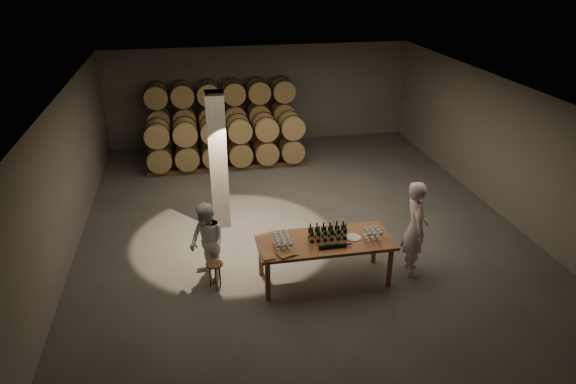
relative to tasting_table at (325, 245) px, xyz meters
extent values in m
plane|color=#524F4D|center=(0.00, 2.50, -0.80)|extent=(12.00, 12.00, 0.00)
plane|color=#605E59|center=(0.00, 2.50, 2.40)|extent=(12.00, 12.00, 0.00)
plane|color=slate|center=(0.00, 8.50, 0.80)|extent=(10.00, 0.00, 10.00)
plane|color=slate|center=(0.00, -3.50, 0.80)|extent=(10.00, 0.00, 10.00)
plane|color=slate|center=(-5.00, 2.50, 0.80)|extent=(0.00, 12.00, 12.00)
plane|color=slate|center=(5.00, 2.50, 0.80)|extent=(0.00, 12.00, 12.00)
cube|color=slate|center=(-1.80, 2.70, 0.80)|extent=(0.40, 0.40, 3.20)
cylinder|color=brown|center=(-1.18, -0.43, -0.38)|extent=(0.10, 0.10, 0.84)
cylinder|color=brown|center=(1.18, -0.43, -0.38)|extent=(0.10, 0.10, 0.84)
cylinder|color=brown|center=(-1.18, 0.43, -0.38)|extent=(0.10, 0.10, 0.84)
cylinder|color=brown|center=(1.18, 0.43, -0.38)|extent=(0.10, 0.10, 0.84)
cube|color=brown|center=(0.00, 0.00, 0.07)|extent=(2.60, 1.10, 0.06)
cube|color=brown|center=(-1.35, 7.40, -0.74)|extent=(4.70, 0.10, 0.12)
cube|color=brown|center=(-1.35, 8.00, -0.74)|extent=(4.70, 0.10, 0.12)
cylinder|color=olive|center=(-3.30, 7.70, -0.33)|extent=(0.70, 0.95, 0.70)
cylinder|color=black|center=(-3.30, 7.44, -0.33)|extent=(0.73, 0.04, 0.73)
cylinder|color=black|center=(-3.30, 7.96, -0.33)|extent=(0.73, 0.04, 0.73)
cylinder|color=olive|center=(-2.52, 7.70, -0.33)|extent=(0.70, 0.95, 0.70)
cylinder|color=black|center=(-2.52, 7.44, -0.33)|extent=(0.73, 0.04, 0.73)
cylinder|color=black|center=(-2.52, 7.96, -0.33)|extent=(0.73, 0.04, 0.73)
cylinder|color=olive|center=(-1.74, 7.70, -0.33)|extent=(0.70, 0.95, 0.70)
cylinder|color=black|center=(-1.74, 7.44, -0.33)|extent=(0.73, 0.04, 0.73)
cylinder|color=black|center=(-1.74, 7.96, -0.33)|extent=(0.73, 0.04, 0.73)
cylinder|color=olive|center=(-0.96, 7.70, -0.33)|extent=(0.70, 0.95, 0.70)
cylinder|color=black|center=(-0.96, 7.44, -0.33)|extent=(0.73, 0.04, 0.73)
cylinder|color=black|center=(-0.96, 7.96, -0.33)|extent=(0.73, 0.04, 0.73)
cylinder|color=olive|center=(-0.18, 7.70, -0.33)|extent=(0.70, 0.95, 0.70)
cylinder|color=black|center=(-0.18, 7.44, -0.33)|extent=(0.73, 0.04, 0.73)
cylinder|color=black|center=(-0.18, 7.96, -0.33)|extent=(0.73, 0.04, 0.73)
cylinder|color=olive|center=(0.60, 7.70, -0.33)|extent=(0.70, 0.95, 0.70)
cylinder|color=black|center=(0.60, 7.44, -0.33)|extent=(0.73, 0.04, 0.73)
cylinder|color=black|center=(0.60, 7.96, -0.33)|extent=(0.73, 0.04, 0.73)
cylinder|color=olive|center=(-3.30, 7.70, 0.41)|extent=(0.70, 0.95, 0.70)
cylinder|color=black|center=(-3.30, 7.44, 0.41)|extent=(0.73, 0.04, 0.73)
cylinder|color=black|center=(-3.30, 7.96, 0.41)|extent=(0.73, 0.04, 0.73)
cylinder|color=olive|center=(-2.52, 7.70, 0.41)|extent=(0.70, 0.95, 0.70)
cylinder|color=black|center=(-2.52, 7.44, 0.41)|extent=(0.73, 0.04, 0.73)
cylinder|color=black|center=(-2.52, 7.96, 0.41)|extent=(0.73, 0.04, 0.73)
cylinder|color=olive|center=(-1.74, 7.70, 0.41)|extent=(0.70, 0.95, 0.70)
cylinder|color=black|center=(-1.74, 7.44, 0.41)|extent=(0.73, 0.04, 0.73)
cylinder|color=black|center=(-1.74, 7.96, 0.41)|extent=(0.73, 0.04, 0.73)
cylinder|color=olive|center=(-0.96, 7.70, 0.41)|extent=(0.70, 0.95, 0.70)
cylinder|color=black|center=(-0.96, 7.44, 0.41)|extent=(0.73, 0.04, 0.73)
cylinder|color=black|center=(-0.96, 7.96, 0.41)|extent=(0.73, 0.04, 0.73)
cylinder|color=olive|center=(-0.18, 7.70, 0.41)|extent=(0.70, 0.95, 0.70)
cylinder|color=black|center=(-0.18, 7.44, 0.41)|extent=(0.73, 0.04, 0.73)
cylinder|color=black|center=(-0.18, 7.96, 0.41)|extent=(0.73, 0.04, 0.73)
cylinder|color=olive|center=(0.60, 7.70, 0.41)|extent=(0.70, 0.95, 0.70)
cylinder|color=black|center=(0.60, 7.44, 0.41)|extent=(0.73, 0.04, 0.73)
cylinder|color=black|center=(0.60, 7.96, 0.41)|extent=(0.73, 0.04, 0.73)
cylinder|color=olive|center=(-3.30, 7.70, 1.15)|extent=(0.70, 0.95, 0.70)
cylinder|color=black|center=(-3.30, 7.44, 1.15)|extent=(0.73, 0.04, 0.73)
cylinder|color=black|center=(-3.30, 7.96, 1.15)|extent=(0.73, 0.04, 0.73)
cylinder|color=olive|center=(-2.52, 7.70, 1.15)|extent=(0.70, 0.95, 0.70)
cylinder|color=black|center=(-2.52, 7.44, 1.15)|extent=(0.73, 0.04, 0.73)
cylinder|color=black|center=(-2.52, 7.96, 1.15)|extent=(0.73, 0.04, 0.73)
cylinder|color=olive|center=(-1.74, 7.70, 1.15)|extent=(0.70, 0.95, 0.70)
cylinder|color=black|center=(-1.74, 7.44, 1.15)|extent=(0.73, 0.04, 0.73)
cylinder|color=black|center=(-1.74, 7.96, 1.15)|extent=(0.73, 0.04, 0.73)
cylinder|color=olive|center=(-0.96, 7.70, 1.15)|extent=(0.70, 0.95, 0.70)
cylinder|color=black|center=(-0.96, 7.44, 1.15)|extent=(0.73, 0.04, 0.73)
cylinder|color=black|center=(-0.96, 7.96, 1.15)|extent=(0.73, 0.04, 0.73)
cylinder|color=olive|center=(-0.18, 7.70, 1.15)|extent=(0.70, 0.95, 0.70)
cylinder|color=black|center=(-0.18, 7.44, 1.15)|extent=(0.73, 0.04, 0.73)
cylinder|color=black|center=(-0.18, 7.96, 1.15)|extent=(0.73, 0.04, 0.73)
cylinder|color=olive|center=(0.60, 7.70, 1.15)|extent=(0.70, 0.95, 0.70)
cylinder|color=black|center=(0.60, 7.44, 1.15)|extent=(0.73, 0.04, 0.73)
cylinder|color=black|center=(0.60, 7.96, 1.15)|extent=(0.73, 0.04, 0.73)
cube|color=brown|center=(-1.35, 6.00, -0.74)|extent=(4.70, 0.10, 0.12)
cube|color=brown|center=(-1.35, 6.60, -0.74)|extent=(4.70, 0.10, 0.12)
cylinder|color=olive|center=(-3.30, 6.30, -0.33)|extent=(0.70, 0.95, 0.70)
cylinder|color=black|center=(-3.30, 6.04, -0.33)|extent=(0.73, 0.04, 0.73)
cylinder|color=black|center=(-3.30, 6.56, -0.33)|extent=(0.73, 0.04, 0.73)
cylinder|color=olive|center=(-2.52, 6.30, -0.33)|extent=(0.70, 0.95, 0.70)
cylinder|color=black|center=(-2.52, 6.04, -0.33)|extent=(0.73, 0.04, 0.73)
cylinder|color=black|center=(-2.52, 6.56, -0.33)|extent=(0.73, 0.04, 0.73)
cylinder|color=olive|center=(-1.74, 6.30, -0.33)|extent=(0.70, 0.95, 0.70)
cylinder|color=black|center=(-1.74, 6.04, -0.33)|extent=(0.73, 0.04, 0.73)
cylinder|color=black|center=(-1.74, 6.56, -0.33)|extent=(0.73, 0.04, 0.73)
cylinder|color=olive|center=(-0.96, 6.30, -0.33)|extent=(0.70, 0.95, 0.70)
cylinder|color=black|center=(-0.96, 6.04, -0.33)|extent=(0.73, 0.04, 0.73)
cylinder|color=black|center=(-0.96, 6.56, -0.33)|extent=(0.73, 0.04, 0.73)
cylinder|color=olive|center=(-0.18, 6.30, -0.33)|extent=(0.70, 0.95, 0.70)
cylinder|color=black|center=(-0.18, 6.04, -0.33)|extent=(0.73, 0.04, 0.73)
cylinder|color=black|center=(-0.18, 6.56, -0.33)|extent=(0.73, 0.04, 0.73)
cylinder|color=olive|center=(0.60, 6.30, -0.33)|extent=(0.70, 0.95, 0.70)
cylinder|color=black|center=(0.60, 6.04, -0.33)|extent=(0.73, 0.04, 0.73)
cylinder|color=black|center=(0.60, 6.56, -0.33)|extent=(0.73, 0.04, 0.73)
cylinder|color=olive|center=(-3.30, 6.30, 0.41)|extent=(0.70, 0.95, 0.70)
cylinder|color=black|center=(-3.30, 6.04, 0.41)|extent=(0.73, 0.04, 0.73)
cylinder|color=black|center=(-3.30, 6.56, 0.41)|extent=(0.73, 0.04, 0.73)
cylinder|color=olive|center=(-2.52, 6.30, 0.41)|extent=(0.70, 0.95, 0.70)
cylinder|color=black|center=(-2.52, 6.04, 0.41)|extent=(0.73, 0.04, 0.73)
cylinder|color=black|center=(-2.52, 6.56, 0.41)|extent=(0.73, 0.04, 0.73)
cylinder|color=olive|center=(-1.74, 6.30, 0.41)|extent=(0.70, 0.95, 0.70)
cylinder|color=black|center=(-1.74, 6.04, 0.41)|extent=(0.73, 0.04, 0.73)
cylinder|color=black|center=(-1.74, 6.56, 0.41)|extent=(0.73, 0.04, 0.73)
cylinder|color=olive|center=(-0.96, 6.30, 0.41)|extent=(0.70, 0.95, 0.70)
cylinder|color=black|center=(-0.96, 6.04, 0.41)|extent=(0.73, 0.04, 0.73)
cylinder|color=black|center=(-0.96, 6.56, 0.41)|extent=(0.73, 0.04, 0.73)
cylinder|color=olive|center=(-0.18, 6.30, 0.41)|extent=(0.70, 0.95, 0.70)
cylinder|color=black|center=(-0.18, 6.04, 0.41)|extent=(0.73, 0.04, 0.73)
cylinder|color=black|center=(-0.18, 6.56, 0.41)|extent=(0.73, 0.04, 0.73)
cylinder|color=olive|center=(0.60, 6.30, 0.41)|extent=(0.70, 0.95, 0.70)
cylinder|color=black|center=(0.60, 6.04, 0.41)|extent=(0.73, 0.04, 0.73)
cylinder|color=black|center=(0.60, 6.56, 0.41)|extent=(0.73, 0.04, 0.73)
cylinder|color=black|center=(-0.26, -0.03, 0.21)|extent=(0.08, 0.08, 0.22)
cylinder|color=silver|center=(-0.26, -0.03, 0.20)|extent=(0.08, 0.08, 0.07)
cylinder|color=black|center=(-0.26, -0.03, 0.37)|extent=(0.03, 0.03, 0.09)
cylinder|color=yellow|center=(-0.26, -0.03, 0.42)|extent=(0.03, 0.03, 0.03)
cylinder|color=black|center=(-0.26, 0.12, 0.21)|extent=(0.08, 0.08, 0.22)
cylinder|color=silver|center=(-0.26, 0.12, 0.20)|extent=(0.08, 0.08, 0.07)
cylinder|color=black|center=(-0.26, 0.12, 0.37)|extent=(0.03, 0.03, 0.09)
cylinder|color=maroon|center=(-0.26, 0.12, 0.42)|extent=(0.03, 0.03, 0.03)
cylinder|color=black|center=(-0.13, -0.03, 0.21)|extent=(0.08, 0.08, 0.22)
cylinder|color=silver|center=(-0.13, -0.03, 0.20)|extent=(0.08, 0.08, 0.07)
cylinder|color=black|center=(-0.13, -0.03, 0.37)|extent=(0.03, 0.03, 0.09)
cylinder|color=maroon|center=(-0.13, -0.03, 0.42)|extent=(0.03, 0.03, 0.03)
cylinder|color=black|center=(-0.13, 0.12, 0.21)|extent=(0.08, 0.08, 0.22)
cylinder|color=silver|center=(-0.13, 0.12, 0.20)|extent=(0.08, 0.08, 0.07)
cylinder|color=black|center=(-0.13, 0.12, 0.37)|extent=(0.03, 0.03, 0.09)
cylinder|color=yellow|center=(-0.13, 0.12, 0.42)|extent=(0.03, 0.03, 0.03)
cylinder|color=black|center=(0.00, -0.03, 0.21)|extent=(0.08, 0.08, 0.22)
cylinder|color=silver|center=(0.00, -0.03, 0.20)|extent=(0.08, 0.08, 0.07)
cylinder|color=black|center=(0.00, -0.03, 0.37)|extent=(0.03, 0.03, 0.09)
cylinder|color=yellow|center=(0.00, -0.03, 0.42)|extent=(0.03, 0.03, 0.03)
cylinder|color=black|center=(0.00, 0.12, 0.21)|extent=(0.08, 0.08, 0.22)
cylinder|color=silver|center=(0.00, 0.12, 0.20)|extent=(0.08, 0.08, 0.07)
cylinder|color=black|center=(0.00, 0.12, 0.37)|extent=(0.03, 0.03, 0.09)
cylinder|color=maroon|center=(0.00, 0.12, 0.42)|extent=(0.03, 0.03, 0.03)
cylinder|color=black|center=(0.13, -0.03, 0.21)|extent=(0.08, 0.08, 0.22)
cylinder|color=silver|center=(0.13, -0.03, 0.20)|extent=(0.08, 0.08, 0.07)
cylinder|color=black|center=(0.13, -0.03, 0.37)|extent=(0.03, 0.03, 0.09)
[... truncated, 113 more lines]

